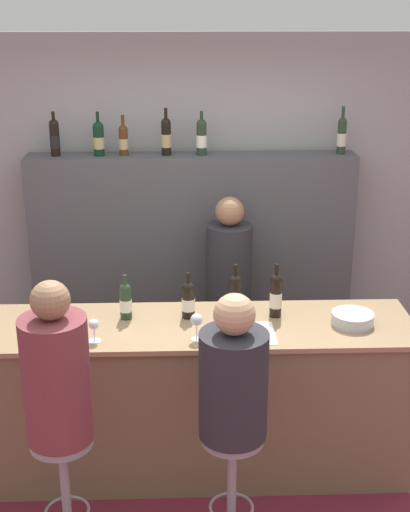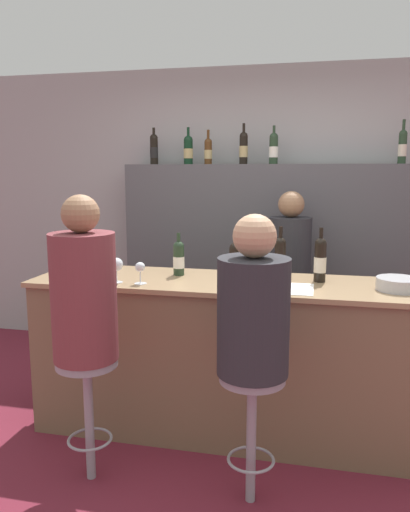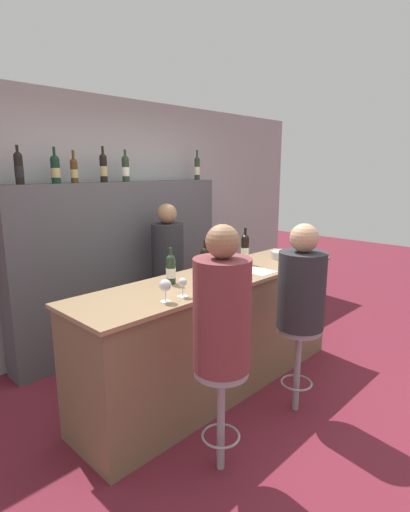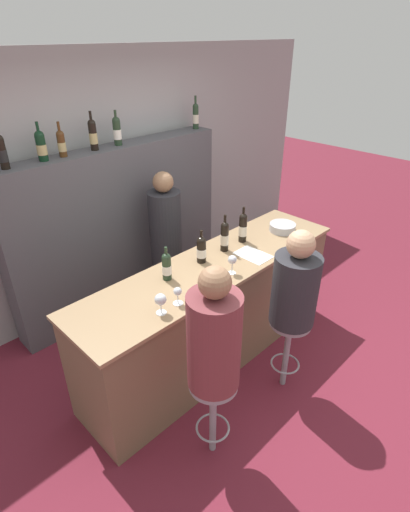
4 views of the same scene
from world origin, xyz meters
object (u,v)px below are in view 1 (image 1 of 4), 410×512
Objects in this scene: wine_bottle_counter_2 at (235,295)px; bar_stool_right at (232,461)px; wine_bottle_backbar_1 at (99,138)px; guest_seated_right at (233,377)px; wine_glass_0 at (66,324)px; wine_bottle_backbar_5 at (342,135)px; bar_stool_left at (63,464)px; wine_bottle_counter_1 at (188,299)px; bartender at (228,306)px; wine_bottle_counter_0 at (126,301)px; wine_bottle_backbar_2 at (123,140)px; wine_bottle_counter_3 at (276,295)px; wine_glass_2 at (197,321)px; wine_bottle_backbar_4 at (202,137)px; guest_seated_left at (56,373)px; wine_bottle_backbar_3 at (166,136)px; wine_glass_1 at (94,326)px; metal_bowl at (353,319)px; wine_bottle_backbar_0 at (55,137)px.

wine_bottle_counter_2 is 0.49× the size of bar_stool_right.
guest_seated_right is at bearing -67.35° from wine_bottle_backbar_1.
wine_bottle_counter_2 reaches higher than wine_glass_0.
bar_stool_left is (-1.82, -2.04, -1.35)m from wine_bottle_backbar_5.
wine_bottle_counter_1 is 0.98m from bartender.
bartender is at bearing 50.77° from wine_bottle_counter_0.
wine_bottle_backbar_2 reaches higher than wine_bottle_counter_2.
wine_bottle_counter_3 is 2.11× the size of wine_glass_2.
wine_bottle_backbar_4 is at bearing 68.87° from bar_stool_left.
wine_bottle_backbar_1 is at bearing 88.98° from guest_seated_left.
wine_bottle_backbar_3 is 1.79m from wine_glass_1.
wine_bottle_counter_2 is 0.43× the size of guest_seated_right.
wine_bottle_counter_1 is at bearing 98.04° from wine_glass_2.
bar_stool_right is (0.75, -0.48, -0.57)m from wine_glass_1.
wine_glass_1 is 0.58m from wine_glass_2.
wine_bottle_counter_3 is at bearing -51.88° from wine_bottle_backbar_2.
wine_bottle_backbar_2 is 2.20m from guest_seated_left.
metal_bowl is at bearing -51.21° from wine_bottle_backbar_3.
wine_bottle_backbar_1 is at bearing 113.48° from wine_glass_2.
wine_bottle_counter_1 is 0.42× the size of bar_stool_left.
wine_bottle_backbar_3 reaches higher than bar_stool_right.
guest_seated_left reaches higher than metal_bowl.
wine_bottle_backbar_3 is at bearing 0.00° from wine_bottle_backbar_1.
wine_bottle_counter_3 is 0.97m from bartender.
wine_bottle_backbar_4 is 1.83m from metal_bowl.
wine_glass_2 is (0.73, -0.00, 0.01)m from wine_glass_0.
wine_glass_1 is (-0.54, -0.30, -0.02)m from wine_bottle_counter_1.
bar_stool_left is 0.45× the size of bartender.
wine_bottle_backbar_0 reaches higher than wine_bottle_backbar_2.
wine_bottle_backbar_0 is 1.00× the size of wine_bottle_backbar_4.
wine_bottle_backbar_3 reaches higher than guest_seated_left.
wine_bottle_backbar_3 is 2.50m from bar_stool_left.
guest_seated_left is at bearing -82.13° from wine_bottle_backbar_0.
wine_bottle_backbar_0 reaches higher than guest_seated_left.
bar_stool_right is (0.89, 0.00, -0.54)m from guest_seated_left.
wine_glass_1 is at bearing -159.71° from wine_bottle_counter_2.
wine_glass_0 is at bearing 151.92° from guest_seated_right.
wine_bottle_backbar_3 is 1.32m from bartender.
guest_seated_left is 1.25× the size of bar_stool_right.
bar_stool_left is at bearing -91.02° from wine_bottle_backbar_1.
wine_bottle_backbar_5 is at bearing 48.20° from guest_seated_left.
bartender is at bearing 59.01° from bar_stool_left.
wine_bottle_counter_0 is at bearing -129.23° from bartender.
wine_glass_0 is at bearing -131.14° from bartender.
bartender is (0.94, -0.42, -1.16)m from wine_bottle_backbar_1.
wine_bottle_backbar_0 is 2.40× the size of wine_glass_1.
guest_seated_right is (0.89, 0.00, -0.04)m from guest_seated_left.
guest_seated_left is at bearing -105.57° from wine_glass_1.
wine_bottle_counter_1 reaches higher than wine_glass_2.
wine_bottle_backbar_1 is at bearing 139.23° from metal_bowl.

